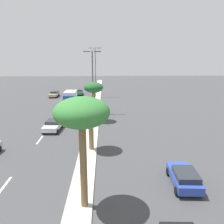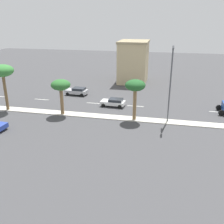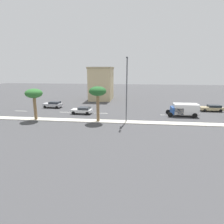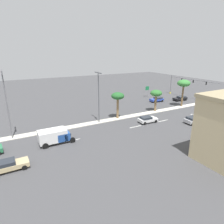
{
  "view_description": "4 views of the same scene",
  "coord_description": "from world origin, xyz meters",
  "px_view_note": "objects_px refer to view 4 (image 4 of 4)",
  "views": [
    {
      "loc": [
        1.72,
        -2.89,
        9.68
      ],
      "look_at": [
        2.87,
        28.94,
        1.92
      ],
      "focal_mm": 36.38,
      "sensor_mm": 36.0,
      "label": 1
    },
    {
      "loc": [
        34.66,
        35.21,
        14.08
      ],
      "look_at": [
        3.38,
        28.3,
        2.18
      ],
      "focal_mm": 40.68,
      "sensor_mm": 36.0,
      "label": 2
    },
    {
      "loc": [
        30.86,
        36.98,
        8.87
      ],
      "look_at": [
        2.91,
        33.65,
        2.39
      ],
      "focal_mm": 30.28,
      "sensor_mm": 36.0,
      "label": 3
    },
    {
      "loc": [
        -36.16,
        52.4,
        14.63
      ],
      "look_at": [
        -1.68,
        33.39,
        2.4
      ],
      "focal_mm": 31.45,
      "sensor_mm": 36.0,
      "label": 4
    }
  ],
  "objects_px": {
    "traffic_signal_gantry": "(183,83)",
    "palm_tree_mid": "(184,84)",
    "street_lamp_center": "(6,101)",
    "sedan_silver_near": "(194,120)",
    "sedan_white_center": "(147,119)",
    "sedan_black_left": "(180,98)",
    "palm_tree_left": "(118,97)",
    "directional_road_sign": "(147,89)",
    "box_truck": "(55,136)",
    "sedan_tan_inboard": "(8,165)",
    "sedan_blue_rear": "(157,99)",
    "palm_tree_inboard": "(156,94)",
    "street_lamp_left": "(99,94)"
  },
  "relations": [
    {
      "from": "street_lamp_center",
      "to": "sedan_white_center",
      "type": "bearing_deg",
      "value": -100.78
    },
    {
      "from": "traffic_signal_gantry",
      "to": "palm_tree_mid",
      "type": "xyz_separation_m",
      "value": [
        -9.18,
        10.06,
        1.85
      ]
    },
    {
      "from": "traffic_signal_gantry",
      "to": "palm_tree_mid",
      "type": "height_order",
      "value": "palm_tree_mid"
    },
    {
      "from": "traffic_signal_gantry",
      "to": "street_lamp_center",
      "type": "relative_size",
      "value": 1.6
    },
    {
      "from": "sedan_silver_near",
      "to": "sedan_black_left",
      "type": "relative_size",
      "value": 0.95
    },
    {
      "from": "traffic_signal_gantry",
      "to": "palm_tree_left",
      "type": "height_order",
      "value": "traffic_signal_gantry"
    },
    {
      "from": "palm_tree_left",
      "to": "sedan_tan_inboard",
      "type": "distance_m",
      "value": 25.32
    },
    {
      "from": "sedan_silver_near",
      "to": "sedan_white_center",
      "type": "relative_size",
      "value": 1.04
    },
    {
      "from": "box_truck",
      "to": "directional_road_sign",
      "type": "bearing_deg",
      "value": -60.23
    },
    {
      "from": "sedan_silver_near",
      "to": "palm_tree_mid",
      "type": "bearing_deg",
      "value": -36.95
    },
    {
      "from": "sedan_silver_near",
      "to": "directional_road_sign",
      "type": "bearing_deg",
      "value": -16.17
    },
    {
      "from": "street_lamp_left",
      "to": "sedan_tan_inboard",
      "type": "bearing_deg",
      "value": 120.6
    },
    {
      "from": "palm_tree_inboard",
      "to": "sedan_white_center",
      "type": "bearing_deg",
      "value": 128.67
    },
    {
      "from": "sedan_black_left",
      "to": "sedan_tan_inboard",
      "type": "bearing_deg",
      "value": 108.51
    },
    {
      "from": "palm_tree_left",
      "to": "sedan_tan_inboard",
      "type": "bearing_deg",
      "value": 115.66
    },
    {
      "from": "sedan_silver_near",
      "to": "sedan_white_center",
      "type": "bearing_deg",
      "value": 58.64
    },
    {
      "from": "palm_tree_left",
      "to": "sedan_tan_inboard",
      "type": "height_order",
      "value": "palm_tree_left"
    },
    {
      "from": "palm_tree_mid",
      "to": "sedan_silver_near",
      "type": "height_order",
      "value": "palm_tree_mid"
    },
    {
      "from": "sedan_tan_inboard",
      "to": "box_truck",
      "type": "xyz_separation_m",
      "value": [
        5.02,
        -7.12,
        0.56
      ]
    },
    {
      "from": "palm_tree_left",
      "to": "directional_road_sign",
      "type": "bearing_deg",
      "value": -54.1
    },
    {
      "from": "sedan_blue_rear",
      "to": "sedan_black_left",
      "type": "xyz_separation_m",
      "value": [
        -2.32,
        -7.39,
        -0.01
      ]
    },
    {
      "from": "box_truck",
      "to": "sedan_black_left",
      "type": "bearing_deg",
      "value": -74.86
    },
    {
      "from": "street_lamp_center",
      "to": "sedan_silver_near",
      "type": "xyz_separation_m",
      "value": [
        -10.01,
        -34.19,
        -6.08
      ]
    },
    {
      "from": "street_lamp_center",
      "to": "sedan_white_center",
      "type": "relative_size",
      "value": 2.84
    },
    {
      "from": "palm_tree_mid",
      "to": "sedan_white_center",
      "type": "bearing_deg",
      "value": 108.8
    },
    {
      "from": "traffic_signal_gantry",
      "to": "box_truck",
      "type": "distance_m",
      "value": 48.61
    },
    {
      "from": "traffic_signal_gantry",
      "to": "sedan_white_center",
      "type": "xyz_separation_m",
      "value": [
        -14.76,
        26.45,
        -3.69
      ]
    },
    {
      "from": "street_lamp_center",
      "to": "box_truck",
      "type": "relative_size",
      "value": 2.08
    },
    {
      "from": "sedan_tan_inboard",
      "to": "sedan_blue_rear",
      "type": "height_order",
      "value": "sedan_tan_inboard"
    },
    {
      "from": "sedan_white_center",
      "to": "street_lamp_center",
      "type": "bearing_deg",
      "value": 79.22
    },
    {
      "from": "traffic_signal_gantry",
      "to": "street_lamp_left",
      "type": "bearing_deg",
      "value": 105.33
    },
    {
      "from": "traffic_signal_gantry",
      "to": "palm_tree_inboard",
      "type": "xyz_separation_m",
      "value": [
        -9.23,
        19.53,
        0.11
      ]
    },
    {
      "from": "directional_road_sign",
      "to": "box_truck",
      "type": "relative_size",
      "value": 0.63
    },
    {
      "from": "sedan_tan_inboard",
      "to": "street_lamp_left",
      "type": "bearing_deg",
      "value": -59.4
    },
    {
      "from": "palm_tree_mid",
      "to": "street_lamp_left",
      "type": "height_order",
      "value": "street_lamp_left"
    },
    {
      "from": "palm_tree_left",
      "to": "sedan_black_left",
      "type": "height_order",
      "value": "palm_tree_left"
    },
    {
      "from": "palm_tree_mid",
      "to": "street_lamp_center",
      "type": "distance_m",
      "value": 42.23
    },
    {
      "from": "sedan_white_center",
      "to": "sedan_black_left",
      "type": "bearing_deg",
      "value": -63.53
    },
    {
      "from": "palm_tree_left",
      "to": "street_lamp_left",
      "type": "distance_m",
      "value": 4.95
    },
    {
      "from": "palm_tree_inboard",
      "to": "traffic_signal_gantry",
      "type": "bearing_deg",
      "value": -64.72
    },
    {
      "from": "directional_road_sign",
      "to": "palm_tree_inboard",
      "type": "distance_m",
      "value": 16.7
    },
    {
      "from": "street_lamp_left",
      "to": "box_truck",
      "type": "bearing_deg",
      "value": 117.26
    },
    {
      "from": "directional_road_sign",
      "to": "palm_tree_mid",
      "type": "bearing_deg",
      "value": -176.57
    },
    {
      "from": "sedan_blue_rear",
      "to": "sedan_black_left",
      "type": "relative_size",
      "value": 0.94
    },
    {
      "from": "directional_road_sign",
      "to": "palm_tree_inboard",
      "type": "relative_size",
      "value": 0.66
    },
    {
      "from": "directional_road_sign",
      "to": "street_lamp_left",
      "type": "bearing_deg",
      "value": 120.82
    },
    {
      "from": "sedan_blue_rear",
      "to": "directional_road_sign",
      "type": "bearing_deg",
      "value": -12.42
    },
    {
      "from": "palm_tree_inboard",
      "to": "street_lamp_left",
      "type": "height_order",
      "value": "street_lamp_left"
    },
    {
      "from": "traffic_signal_gantry",
      "to": "sedan_tan_inboard",
      "type": "bearing_deg",
      "value": 110.8
    },
    {
      "from": "traffic_signal_gantry",
      "to": "street_lamp_left",
      "type": "relative_size",
      "value": 1.78
    }
  ]
}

